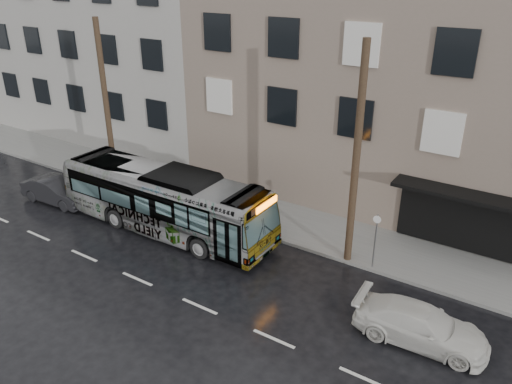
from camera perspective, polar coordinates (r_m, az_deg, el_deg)
ground at (r=22.25m, az=-8.81°, el=-6.75°), size 120.00×120.00×0.00m
sidewalk at (r=25.56m, az=-1.58°, el=-1.89°), size 90.00×3.60×0.15m
building_taupe at (r=28.40m, az=16.18°, el=11.51°), size 20.00×12.00×11.00m
building_grey at (r=42.03m, az=-15.58°, el=19.01°), size 26.00×15.00×16.00m
utility_pole_front at (r=19.60m, az=11.38°, el=3.75°), size 0.30×0.30×9.00m
utility_pole_rear at (r=27.67m, az=-16.72°, el=9.29°), size 0.30×0.30×9.00m
sign_post at (r=20.66m, az=13.44°, el=-5.47°), size 0.06×0.06×2.40m
bus at (r=23.43m, az=-10.40°, el=-0.92°), size 11.08×2.71×3.08m
white_sedan at (r=17.85m, az=18.29°, el=-14.25°), size 4.48×2.05×1.27m
dark_sedan at (r=28.13m, az=-21.80°, el=0.16°), size 4.17×1.70×1.35m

